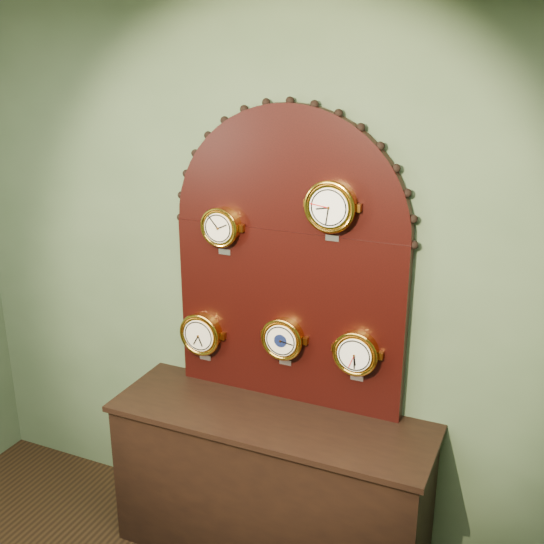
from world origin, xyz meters
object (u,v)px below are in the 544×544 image
at_px(hygrometer, 201,334).
at_px(tide_clock, 356,353).
at_px(display_board, 289,251).
at_px(barometer, 283,338).
at_px(shop_counter, 270,488).
at_px(roman_clock, 221,227).
at_px(arabic_clock, 331,206).

bearing_deg(hygrometer, tide_clock, 0.01).
distance_m(display_board, hygrometer, 0.69).
bearing_deg(tide_clock, barometer, -180.00).
bearing_deg(display_board, hygrometer, -171.90).
bearing_deg(shop_counter, barometer, 89.73).
bearing_deg(roman_clock, arabic_clock, -0.11).
relative_size(arabic_clock, barometer, 1.08).
bearing_deg(display_board, roman_clock, -168.86).
relative_size(display_board, barometer, 5.62).
bearing_deg(tide_clock, shop_counter, -158.07).
bearing_deg(roman_clock, shop_counter, -24.70).
height_order(roman_clock, arabic_clock, arabic_clock).
height_order(roman_clock, tide_clock, roman_clock).
height_order(arabic_clock, hygrometer, arabic_clock).
xyz_separation_m(shop_counter, roman_clock, (-0.33, 0.15, 1.33)).
bearing_deg(arabic_clock, shop_counter, -146.64).
bearing_deg(tide_clock, roman_clock, 179.95).
relative_size(arabic_clock, tide_clock, 1.07).
bearing_deg(tide_clock, hygrometer, -179.99).
bearing_deg(hygrometer, display_board, 8.10).
bearing_deg(hygrometer, barometer, 0.02).
distance_m(shop_counter, barometer, 0.80).
bearing_deg(roman_clock, display_board, 11.14).
height_order(shop_counter, roman_clock, roman_clock).
xyz_separation_m(arabic_clock, tide_clock, (0.15, 0.00, -0.70)).
xyz_separation_m(arabic_clock, hygrometer, (-0.70, 0.00, -0.76)).
distance_m(arabic_clock, tide_clock, 0.72).
height_order(roman_clock, barometer, roman_clock).
bearing_deg(shop_counter, arabic_clock, 33.36).
distance_m(shop_counter, hygrometer, 0.88).
bearing_deg(roman_clock, tide_clock, -0.05).
bearing_deg(shop_counter, hygrometer, 161.91).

